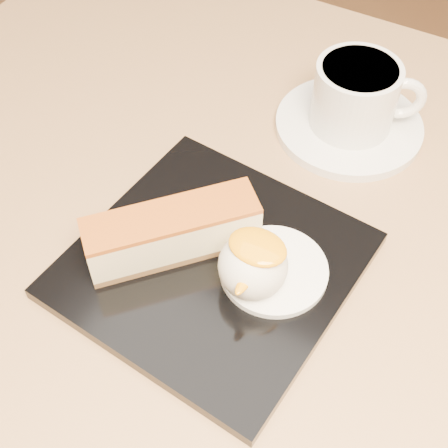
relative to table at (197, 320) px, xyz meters
The scene contains 9 objects.
table is the anchor object (origin of this frame).
dessert_plate 0.17m from the table, 33.56° to the right, with size 0.22×0.22×0.01m, color black.
cheesecake 0.19m from the table, 86.51° to the right, with size 0.13×0.13×0.05m.
cream_smear 0.19m from the table, ahead, with size 0.09×0.09×0.01m, color white.
ice_cream_scoop 0.21m from the table, 20.96° to the right, with size 0.06×0.06×0.06m, color white.
mango_sauce 0.23m from the table, 19.18° to the right, with size 0.05×0.04×0.01m, color #FA9B07.
mint_sprig 0.18m from the table, 14.61° to the left, with size 0.03×0.02×0.00m.
saucer 0.26m from the table, 69.86° to the left, with size 0.15×0.15×0.01m, color white.
coffee_cup 0.29m from the table, 69.45° to the left, with size 0.11×0.08×0.07m.
Camera 1 is at (0.19, -0.28, 1.16)m, focal length 50.00 mm.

